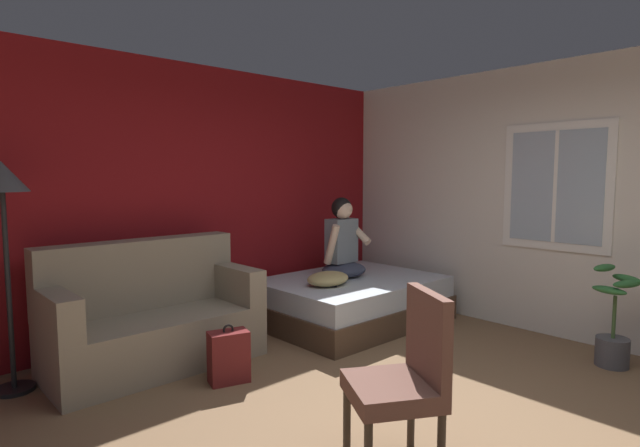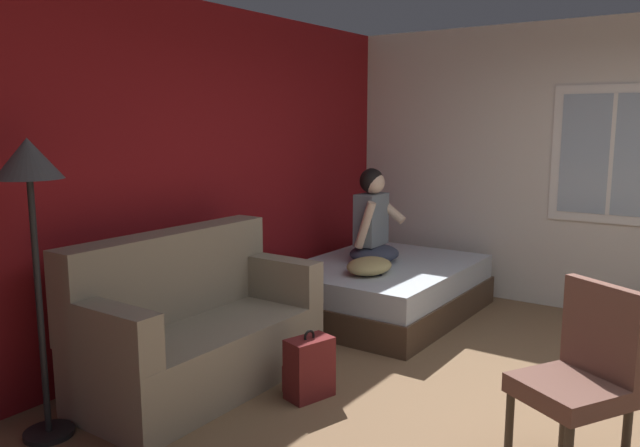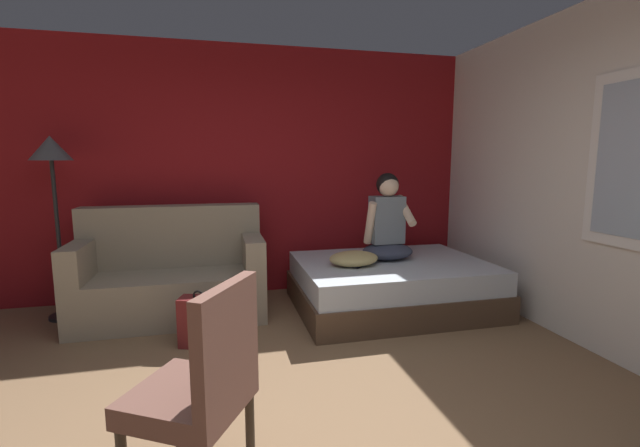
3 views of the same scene
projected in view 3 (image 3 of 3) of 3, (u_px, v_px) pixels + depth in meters
name	position (u px, v px, depth m)	size (l,w,h in m)	color
wall_back_accent	(239.00, 172.00, 4.73)	(10.12, 0.16, 2.70)	maroon
bed	(391.00, 285.00, 4.32)	(1.90, 1.44, 0.48)	#4C3828
couch	(172.00, 275.00, 4.08)	(1.70, 0.82, 1.04)	gray
side_chair	(202.00, 383.00, 1.84)	(0.63, 0.63, 0.98)	#382D23
person_seated	(387.00, 224.00, 4.35)	(0.53, 0.45, 0.88)	#383D51
backpack	(200.00, 322.00, 3.44)	(0.34, 0.30, 0.46)	maroon
throw_pillow	(354.00, 259.00, 4.09)	(0.48, 0.36, 0.14)	tan
cell_phone	(359.00, 266.00, 4.06)	(0.07, 0.14, 0.01)	black
floor_lamp	(52.00, 166.00, 3.86)	(0.36, 0.36, 1.70)	black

